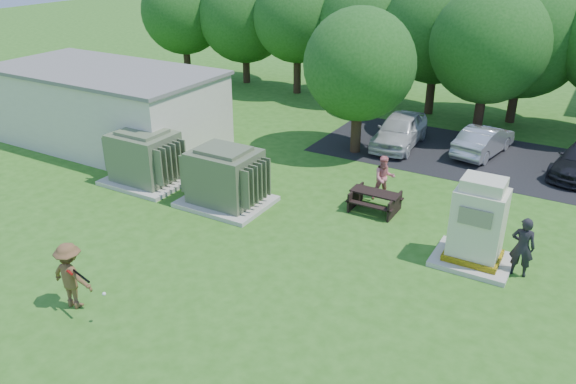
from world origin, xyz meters
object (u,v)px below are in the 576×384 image
Objects in this scene: batter at (71,276)px; person_at_picnic at (384,178)px; generator_cabinet at (477,227)px; transformer_right at (225,178)px; car_white at (400,130)px; transformer_left at (145,158)px; person_by_generator at (522,247)px; picnic_table at (375,199)px; car_silver_a at (484,140)px.

person_at_picnic is (4.41, 9.90, -0.09)m from batter.
generator_cabinet is 1.63× the size of person_at_picnic.
car_white is at bearing 69.95° from transformer_right.
generator_cabinet reaches higher than person_at_picnic.
person_by_generator is at bearing 1.85° from transformer_left.
transformer_right is 9.67m from person_by_generator.
transformer_right is 0.71× the size of car_white.
generator_cabinet is 1.50× the size of person_by_generator.
car_white is (2.98, 15.43, -0.17)m from batter.
generator_cabinet is (12.11, 0.43, 0.18)m from transformer_left.
transformer_right is 5.18m from picnic_table.
car_silver_a is at bearing 37.90° from person_at_picnic.
transformer_right is (3.70, 0.00, 0.00)m from transformer_left.
person_by_generator is 0.47× the size of car_silver_a.
generator_cabinet is (8.41, 0.43, 0.18)m from transformer_right.
car_silver_a is (10.34, 9.46, -0.35)m from transformer_left.
batter is 15.72m from car_white.
car_silver_a is (1.94, 7.35, 0.18)m from picnic_table.
person_by_generator is (13.36, 0.43, -0.09)m from transformer_left.
car_white is at bearing 22.87° from car_silver_a.
batter is at bearing -116.99° from picnic_table.
transformer_right is at bearing -113.20° from car_white.
car_silver_a reaches higher than picnic_table.
transformer_right is 1.82× the size of picnic_table.
person_by_generator is (9.48, 7.18, -0.02)m from batter.
car_silver_a is (-1.77, 9.03, -0.53)m from generator_cabinet.
car_silver_a is (3.47, 0.78, -0.10)m from car_white.
batter is (0.18, -6.75, -0.07)m from transformer_right.
person_by_generator reaches higher than picnic_table.
car_silver_a is at bearing -73.29° from person_by_generator.
transformer_right is at bearing 0.77° from person_by_generator.
person_at_picnic is 6.64m from car_silver_a.
picnic_table is 0.92× the size of batter.
person_at_picnic is at bearing 34.38° from transformer_right.
picnic_table is at bearing 14.11° from transformer_left.
picnic_table is at bearing 155.62° from generator_cabinet.
transformer_left is at bearing -165.89° from picnic_table.
transformer_left reaches higher than person_at_picnic.
person_at_picnic is at bearing 20.76° from transformer_left.
car_silver_a is (6.64, 9.46, -0.35)m from transformer_right.
car_white is at bearing 70.32° from person_at_picnic.
transformer_right is at bearing 0.00° from transformer_left.
transformer_right is at bearing -155.81° from picnic_table.
generator_cabinet is at bearing -60.73° from car_white.
transformer_right reaches higher than car_silver_a.
transformer_right is 9.24m from car_white.
person_at_picnic is (8.30, 3.14, -0.16)m from transformer_left.
generator_cabinet reaches higher than picnic_table.
transformer_left reaches higher than picnic_table.
transformer_left is 13.37m from person_by_generator.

